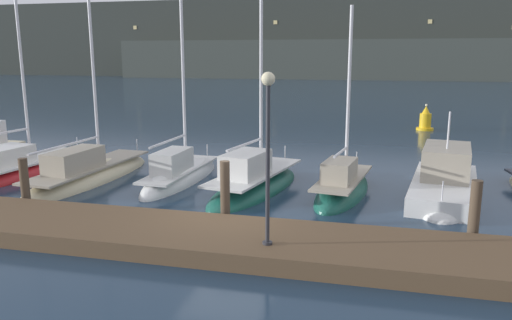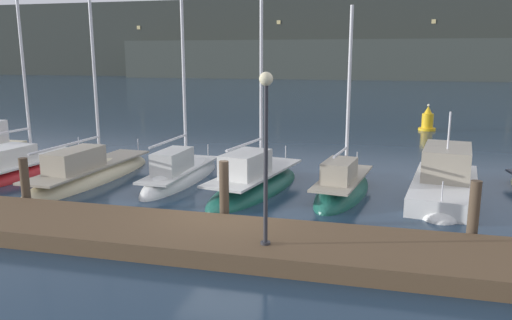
% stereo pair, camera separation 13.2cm
% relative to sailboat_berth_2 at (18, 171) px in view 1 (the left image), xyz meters
% --- Properties ---
extents(ground_plane, '(400.00, 400.00, 0.00)m').
position_rel_sailboat_berth_2_xyz_m(ground_plane, '(10.30, -4.06, -0.15)').
color(ground_plane, '#1E3347').
extents(dock, '(34.65, 2.80, 0.45)m').
position_rel_sailboat_berth_2_xyz_m(dock, '(10.30, -5.71, 0.08)').
color(dock, brown).
rests_on(dock, ground).
extents(mooring_pile_1, '(0.28, 0.28, 1.69)m').
position_rel_sailboat_berth_2_xyz_m(mooring_pile_1, '(3.59, -4.06, 0.69)').
color(mooring_pile_1, '#4C3D2D').
rests_on(mooring_pile_1, ground).
extents(mooring_pile_2, '(0.28, 0.28, 1.94)m').
position_rel_sailboat_berth_2_xyz_m(mooring_pile_2, '(10.30, -4.06, 0.82)').
color(mooring_pile_2, '#4C3D2D').
rests_on(mooring_pile_2, ground).
extents(mooring_pile_3, '(0.28, 0.28, 1.78)m').
position_rel_sailboat_berth_2_xyz_m(mooring_pile_3, '(17.02, -4.06, 0.74)').
color(mooring_pile_3, '#4C3D2D').
rests_on(mooring_pile_3, ground).
extents(sailboat_berth_2, '(3.13, 8.06, 10.10)m').
position_rel_sailboat_berth_2_xyz_m(sailboat_berth_2, '(0.00, 0.00, 0.00)').
color(sailboat_berth_2, red).
rests_on(sailboat_berth_2, ground).
extents(sailboat_berth_3, '(2.25, 7.95, 11.51)m').
position_rel_sailboat_berth_2_xyz_m(sailboat_berth_3, '(3.46, -0.21, 0.01)').
color(sailboat_berth_3, beige).
rests_on(sailboat_berth_3, ground).
extents(sailboat_berth_4, '(1.76, 6.32, 9.87)m').
position_rel_sailboat_berth_2_xyz_m(sailboat_berth_4, '(6.98, 0.61, 0.00)').
color(sailboat_berth_4, white).
rests_on(sailboat_berth_4, ground).
extents(sailboat_berth_5, '(3.13, 6.67, 9.80)m').
position_rel_sailboat_berth_2_xyz_m(sailboat_berth_5, '(10.19, -0.15, 0.06)').
color(sailboat_berth_5, '#195647').
rests_on(sailboat_berth_5, ground).
extents(sailboat_berth_6, '(2.31, 5.44, 7.22)m').
position_rel_sailboat_berth_2_xyz_m(sailboat_berth_6, '(13.38, 0.09, -0.01)').
color(sailboat_berth_6, '#195647').
rests_on(sailboat_berth_6, ground).
extents(motorboat_berth_7, '(3.21, 6.73, 3.63)m').
position_rel_sailboat_berth_2_xyz_m(motorboat_berth_7, '(16.89, 0.83, 0.11)').
color(motorboat_berth_7, white).
rests_on(motorboat_berth_7, ground).
extents(channel_buoy, '(1.12, 1.12, 1.74)m').
position_rel_sailboat_berth_2_xyz_m(channel_buoy, '(17.57, 17.21, 0.48)').
color(channel_buoy, gold).
rests_on(channel_buoy, ground).
extents(dock_lamppost, '(0.32, 0.32, 4.08)m').
position_rel_sailboat_berth_2_xyz_m(dock_lamppost, '(12.05, -6.28, 3.03)').
color(dock_lamppost, '#2D2D33').
rests_on(dock_lamppost, dock).
extents(hillside_backdrop, '(240.00, 23.00, 16.87)m').
position_rel_sailboat_berth_2_xyz_m(hillside_backdrop, '(13.46, 97.30, 7.62)').
color(hillside_backdrop, '#333833').
rests_on(hillside_backdrop, ground).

